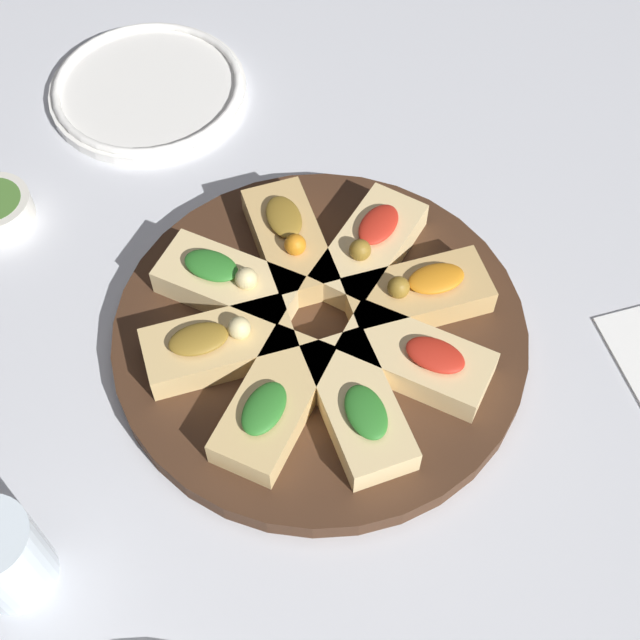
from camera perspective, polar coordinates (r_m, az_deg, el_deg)
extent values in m
plane|color=silver|center=(0.77, 0.00, -1.36)|extent=(3.00, 3.00, 0.00)
cylinder|color=#422819|center=(0.76, 0.00, -0.96)|extent=(0.35, 0.35, 0.02)
cube|color=#DBB775|center=(0.70, -2.96, -5.35)|extent=(0.13, 0.10, 0.03)
ellipsoid|color=#2D7A28|center=(0.68, -3.60, -5.67)|extent=(0.06, 0.05, 0.01)
cube|color=#E5C689|center=(0.70, 2.44, -5.55)|extent=(0.13, 0.10, 0.03)
ellipsoid|color=#2D7A28|center=(0.68, 2.96, -5.91)|extent=(0.06, 0.05, 0.01)
cube|color=#E5C689|center=(0.72, 6.13, -2.52)|extent=(0.10, 0.13, 0.03)
ellipsoid|color=red|center=(0.71, 7.39, -2.24)|extent=(0.05, 0.06, 0.01)
cube|color=tan|center=(0.76, 6.24, 1.59)|extent=(0.09, 0.13, 0.03)
ellipsoid|color=orange|center=(0.75, 7.45, 2.64)|extent=(0.04, 0.06, 0.01)
sphere|color=olive|center=(0.74, 5.05, 2.09)|extent=(0.02, 0.02, 0.02)
cube|color=#E5C689|center=(0.78, 3.17, 4.55)|extent=(0.13, 0.11, 0.03)
ellipsoid|color=red|center=(0.78, 3.76, 6.12)|extent=(0.06, 0.05, 0.01)
sphere|color=olive|center=(0.76, 2.58, 4.50)|extent=(0.02, 0.02, 0.02)
cube|color=tan|center=(0.79, -1.96, 4.98)|extent=(0.13, 0.09, 0.03)
ellipsoid|color=olive|center=(0.78, -2.33, 6.62)|extent=(0.06, 0.04, 0.01)
sphere|color=orange|center=(0.76, -1.60, 4.84)|extent=(0.02, 0.02, 0.02)
cube|color=#E5C689|center=(0.76, -5.85, 2.30)|extent=(0.10, 0.13, 0.03)
ellipsoid|color=#2D7A28|center=(0.75, -6.98, 3.48)|extent=(0.05, 0.06, 0.01)
sphere|color=beige|center=(0.74, -4.75, 2.67)|extent=(0.02, 0.02, 0.02)
cube|color=#DBB775|center=(0.73, -6.46, -1.67)|extent=(0.09, 0.13, 0.03)
ellipsoid|color=olive|center=(0.71, -7.78, -1.22)|extent=(0.04, 0.06, 0.01)
sphere|color=beige|center=(0.71, -5.20, -0.51)|extent=(0.02, 0.02, 0.02)
cylinder|color=white|center=(0.98, -10.93, 14.21)|extent=(0.21, 0.21, 0.01)
torus|color=white|center=(0.97, -10.99, 14.51)|extent=(0.20, 0.20, 0.01)
cylinder|color=silver|center=(0.68, -19.68, -14.03)|extent=(0.06, 0.06, 0.08)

